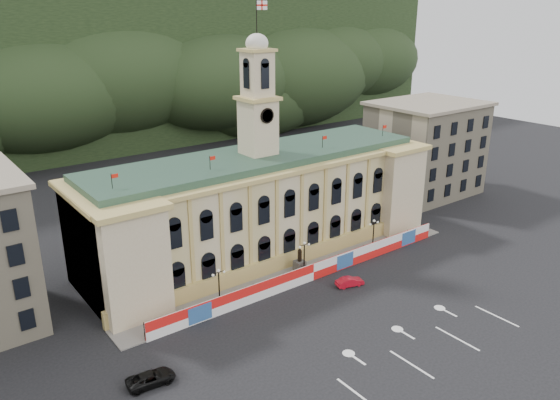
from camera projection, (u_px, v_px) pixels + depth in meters
ground at (394, 327)px, 65.27m from camera, size 260.00×260.00×0.00m
lane_markings at (428, 347)px, 61.51m from camera, size 26.00×10.00×0.02m
hill_ridge at (63, 71)px, 150.46m from camera, size 230.00×80.00×64.00m
city_hall at (260, 203)px, 83.41m from camera, size 56.20×17.60×37.10m
side_building_right at (425, 148)px, 109.84m from camera, size 21.00×17.00×18.60m
hoarding_fence at (313, 272)px, 76.21m from camera, size 50.00×0.44×2.50m
pavement at (301, 272)px, 78.58m from camera, size 56.00×5.50×0.16m
statue at (300, 265)px, 78.40m from camera, size 1.40×1.40×3.72m
lamp_left at (219, 284)px, 69.06m from camera, size 1.96×0.44×5.15m
lamp_center at (304, 255)px, 77.02m from camera, size 1.96×0.44×5.15m
lamp_right at (373, 232)px, 84.98m from camera, size 1.96×0.44×5.15m
red_sedan at (350, 282)px, 74.70m from camera, size 3.40×4.65×1.30m
black_suv at (151, 378)px, 55.20m from camera, size 3.34×5.44×1.38m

